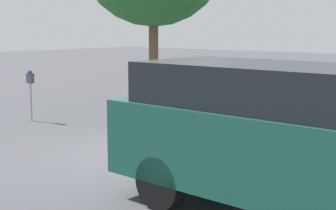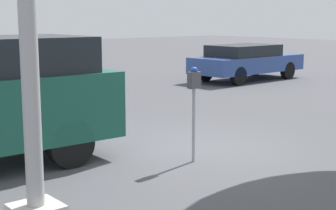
{
  "view_description": "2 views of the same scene",
  "coord_description": "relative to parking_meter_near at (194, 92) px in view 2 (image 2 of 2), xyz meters",
  "views": [
    {
      "loc": [
        6.79,
        -7.27,
        2.45
      ],
      "look_at": [
        0.55,
        0.04,
        0.99
      ],
      "focal_mm": 55.0,
      "sensor_mm": 36.0,
      "label": 1
    },
    {
      "loc": [
        6.17,
        6.27,
        2.28
      ],
      "look_at": [
        1.22,
        0.36,
        0.96
      ],
      "focal_mm": 55.0,
      "sensor_mm": 36.0,
      "label": 2
    }
  ],
  "objects": [
    {
      "name": "ground_plane",
      "position": [
        -0.75,
        -0.43,
        -1.12
      ],
      "size": [
        80.0,
        80.0,
        0.0
      ],
      "primitive_type": "plane",
      "color": "#4C4C51"
    },
    {
      "name": "parking_meter_near",
      "position": [
        0.0,
        0.0,
        0.0
      ],
      "size": [
        0.2,
        0.12,
        1.52
      ],
      "rotation": [
        0.0,
        0.0,
        0.04
      ],
      "color": "#9E9EA3",
      "rests_on": "ground"
    },
    {
      "name": "lamp_post",
      "position": [
        3.43,
        1.54,
        1.3
      ],
      "size": [
        0.44,
        0.44,
        6.97
      ],
      "color": "beige",
      "rests_on": "ground"
    },
    {
      "name": "car_distant",
      "position": [
        -8.79,
        -6.67,
        -0.41
      ],
      "size": [
        4.58,
        1.91,
        1.3
      ],
      "rotation": [
        0.0,
        0.0,
        3.17
      ],
      "color": "#2D478C",
      "rests_on": "ground"
    }
  ]
}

